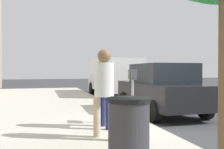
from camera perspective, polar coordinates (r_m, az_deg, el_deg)
name	(u,v)px	position (r m, az deg, el deg)	size (l,w,h in m)	color
ground_plane	(148,128)	(6.83, 8.32, -12.04)	(80.00, 80.00, 0.00)	#38383A
sidewalk_slab	(30,132)	(6.25, -18.34, -12.59)	(28.00, 6.00, 0.15)	#B7B2A8
parking_meter	(132,85)	(6.43, 4.76, -2.34)	(0.36, 0.12, 1.41)	gray
pedestrian_at_meter	(105,81)	(5.94, -1.55, -1.61)	(0.55, 0.41, 1.87)	#191E4C
pedestrian_bystander	(104,86)	(4.99, -1.81, -2.61)	(0.47, 0.39, 1.81)	tan
parked_sedan_near	(160,88)	(9.01, 11.13, -3.15)	(4.43, 2.02, 1.77)	black
parked_van_far	(113,75)	(14.77, 0.17, -0.16)	(5.20, 2.13, 2.18)	silver
trash_bin	(129,135)	(3.46, 3.89, -13.67)	(0.59, 0.59, 1.01)	#2D2D33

